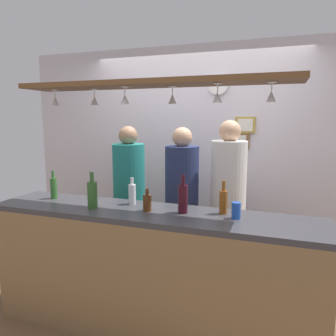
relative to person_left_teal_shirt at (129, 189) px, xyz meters
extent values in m
plane|color=brown|center=(0.55, -0.41, -1.01)|extent=(8.00, 8.00, 0.00)
cube|color=silver|center=(0.55, 0.69, 0.29)|extent=(4.40, 0.06, 2.60)
cube|color=#38383D|center=(0.55, -0.76, 0.00)|extent=(2.70, 0.55, 0.04)
cube|color=olive|center=(0.55, -1.01, -0.52)|extent=(2.65, 0.04, 0.99)
cube|color=brown|center=(0.55, -0.71, 1.01)|extent=(2.20, 0.36, 0.04)
cylinder|color=silver|center=(-0.33, -0.71, 0.98)|extent=(0.06, 0.06, 0.00)
cylinder|color=silver|center=(-0.33, -0.71, 0.96)|extent=(0.01, 0.01, 0.06)
cone|color=silver|center=(-0.33, -0.71, 0.89)|extent=(0.07, 0.07, 0.08)
cylinder|color=silver|center=(0.02, -0.66, 0.98)|extent=(0.06, 0.06, 0.00)
cylinder|color=silver|center=(0.02, -0.66, 0.96)|extent=(0.01, 0.01, 0.06)
cone|color=silver|center=(0.02, -0.66, 0.89)|extent=(0.07, 0.07, 0.08)
cylinder|color=silver|center=(0.35, -0.76, 0.98)|extent=(0.06, 0.06, 0.00)
cylinder|color=silver|center=(0.35, -0.76, 0.96)|extent=(0.01, 0.01, 0.06)
cone|color=silver|center=(0.35, -0.76, 0.89)|extent=(0.07, 0.07, 0.08)
cylinder|color=silver|center=(0.71, -0.66, 0.98)|extent=(0.06, 0.06, 0.00)
cylinder|color=silver|center=(0.71, -0.66, 0.96)|extent=(0.01, 0.01, 0.06)
cone|color=silver|center=(0.71, -0.66, 0.89)|extent=(0.07, 0.07, 0.08)
cylinder|color=silver|center=(1.07, -0.76, 0.98)|extent=(0.06, 0.06, 0.00)
cylinder|color=silver|center=(1.07, -0.76, 0.96)|extent=(0.01, 0.01, 0.06)
cone|color=silver|center=(1.07, -0.76, 0.89)|extent=(0.07, 0.07, 0.08)
cylinder|color=silver|center=(1.43, -0.72, 0.98)|extent=(0.06, 0.06, 0.00)
cylinder|color=silver|center=(1.43, -0.72, 0.96)|extent=(0.01, 0.01, 0.06)
cone|color=silver|center=(1.43, -0.72, 0.89)|extent=(0.07, 0.07, 0.08)
cube|color=#2D334C|center=(0.00, 0.00, -0.61)|extent=(0.17, 0.18, 0.80)
cylinder|color=#1E7A75|center=(0.00, 0.00, 0.13)|extent=(0.34, 0.34, 0.69)
sphere|color=#9E7556|center=(0.00, 0.00, 0.57)|extent=(0.20, 0.20, 0.20)
cube|color=#2D334C|center=(0.59, 0.00, -0.62)|extent=(0.17, 0.18, 0.80)
cylinder|color=navy|center=(0.59, 0.00, 0.13)|extent=(0.34, 0.34, 0.69)
sphere|color=tan|center=(0.59, 0.00, 0.56)|extent=(0.20, 0.20, 0.20)
cube|color=#2D334C|center=(1.06, 0.00, -0.60)|extent=(0.17, 0.18, 0.83)
cylinder|color=white|center=(1.06, 0.00, 0.18)|extent=(0.34, 0.34, 0.72)
sphere|color=tan|center=(1.06, 0.00, 0.63)|extent=(0.21, 0.21, 0.21)
cylinder|color=#512D14|center=(0.53, -0.76, 0.08)|extent=(0.07, 0.07, 0.13)
cylinder|color=#512D14|center=(0.53, -0.76, 0.17)|extent=(0.03, 0.03, 0.05)
cylinder|color=#380F19|center=(0.81, -0.72, 0.13)|extent=(0.08, 0.08, 0.22)
cylinder|color=#380F19|center=(0.81, -0.72, 0.28)|extent=(0.03, 0.03, 0.08)
cylinder|color=brown|center=(1.11, -0.64, 0.11)|extent=(0.06, 0.06, 0.18)
cylinder|color=brown|center=(1.11, -0.64, 0.24)|extent=(0.03, 0.03, 0.08)
cylinder|color=silver|center=(0.33, -0.61, 0.10)|extent=(0.06, 0.06, 0.17)
cylinder|color=silver|center=(0.33, -0.61, 0.22)|extent=(0.03, 0.03, 0.06)
cylinder|color=#2D5623|center=(0.08, -0.83, 0.13)|extent=(0.08, 0.08, 0.22)
cylinder|color=#2D5623|center=(0.08, -0.83, 0.28)|extent=(0.03, 0.03, 0.08)
cylinder|color=#336B2D|center=(-0.43, -0.67, 0.11)|extent=(0.06, 0.06, 0.19)
cylinder|color=#336B2D|center=(-0.43, -0.67, 0.24)|extent=(0.03, 0.03, 0.07)
cylinder|color=#1E4CB2|center=(1.22, -0.73, 0.08)|extent=(0.07, 0.07, 0.12)
cube|color=#B29338|center=(1.13, 0.65, 0.67)|extent=(0.22, 0.02, 0.18)
cube|color=white|center=(1.13, 0.64, 0.67)|extent=(0.17, 0.01, 0.14)
cube|color=brown|center=(1.03, 0.65, 0.49)|extent=(0.30, 0.02, 0.18)
cube|color=white|center=(1.03, 0.64, 0.49)|extent=(0.23, 0.01, 0.14)
cylinder|color=white|center=(0.82, 0.64, 1.11)|extent=(0.22, 0.03, 0.22)
camera|label=1|loc=(1.49, -3.02, 0.75)|focal=34.06mm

